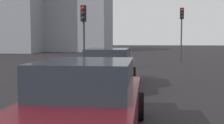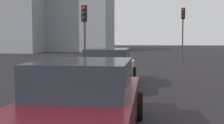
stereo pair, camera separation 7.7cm
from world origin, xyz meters
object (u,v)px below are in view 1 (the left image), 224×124
at_px(car_beige_lead, 109,68).
at_px(traffic_light_near_right, 182,23).
at_px(car_maroon_second, 88,101).
at_px(traffic_light_near_left, 83,24).

distance_m(car_beige_lead, traffic_light_near_right, 13.93).
relative_size(car_beige_lead, car_maroon_second, 1.09).
bearing_deg(traffic_light_near_left, car_maroon_second, 19.51).
relative_size(car_maroon_second, traffic_light_near_left, 1.20).
bearing_deg(car_beige_lead, traffic_light_near_left, 23.29).
bearing_deg(traffic_light_near_right, car_maroon_second, -17.12).
distance_m(car_maroon_second, traffic_light_near_left, 11.19).
bearing_deg(traffic_light_near_left, traffic_light_near_right, 149.33).
bearing_deg(car_beige_lead, traffic_light_near_right, -17.89).
height_order(car_beige_lead, traffic_light_near_right, traffic_light_near_right).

